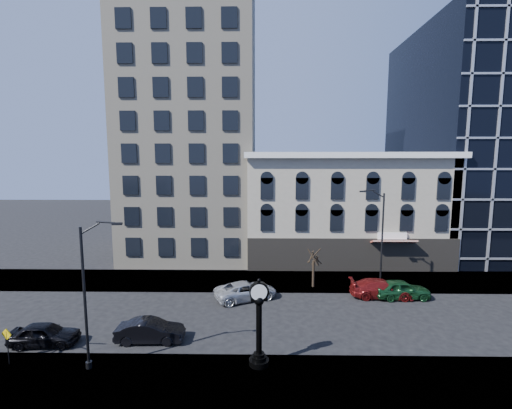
{
  "coord_description": "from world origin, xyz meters",
  "views": [
    {
      "loc": [
        2.44,
        -24.06,
        11.45
      ],
      "look_at": [
        2.0,
        4.0,
        8.0
      ],
      "focal_mm": 24.0,
      "sensor_mm": 36.0,
      "label": 1
    }
  ],
  "objects_px": {
    "street_lamp_near": "(94,256)",
    "car_near_b": "(150,331)",
    "car_near_a": "(45,334)",
    "warning_sign": "(7,340)",
    "street_clock": "(259,326)"
  },
  "relations": [
    {
      "from": "street_lamp_near",
      "to": "car_near_b",
      "type": "bearing_deg",
      "value": 54.09
    },
    {
      "from": "car_near_a",
      "to": "car_near_b",
      "type": "relative_size",
      "value": 0.96
    },
    {
      "from": "warning_sign",
      "to": "car_near_a",
      "type": "xyz_separation_m",
      "value": [
        0.62,
        2.28,
        -0.88
      ]
    },
    {
      "from": "street_clock",
      "to": "car_near_a",
      "type": "relative_size",
      "value": 1.21
    },
    {
      "from": "street_lamp_near",
      "to": "car_near_a",
      "type": "height_order",
      "value": "street_lamp_near"
    },
    {
      "from": "street_clock",
      "to": "street_lamp_near",
      "type": "xyz_separation_m",
      "value": [
        -8.82,
        -0.42,
        4.09
      ]
    },
    {
      "from": "street_clock",
      "to": "car_near_b",
      "type": "xyz_separation_m",
      "value": [
        -7.01,
        2.64,
        -1.68
      ]
    },
    {
      "from": "street_clock",
      "to": "warning_sign",
      "type": "xyz_separation_m",
      "value": [
        -14.15,
        -0.18,
        -0.81
      ]
    },
    {
      "from": "warning_sign",
      "to": "car_near_b",
      "type": "height_order",
      "value": "warning_sign"
    },
    {
      "from": "warning_sign",
      "to": "street_clock",
      "type": "bearing_deg",
      "value": 14.77
    },
    {
      "from": "street_clock",
      "to": "car_near_a",
      "type": "xyz_separation_m",
      "value": [
        -13.53,
        2.1,
        -1.68
      ]
    },
    {
      "from": "street_lamp_near",
      "to": "car_near_a",
      "type": "xyz_separation_m",
      "value": [
        -4.71,
        2.52,
        -5.78
      ]
    },
    {
      "from": "car_near_a",
      "to": "car_near_b",
      "type": "height_order",
      "value": "car_near_b"
    },
    {
      "from": "car_near_a",
      "to": "car_near_b",
      "type": "bearing_deg",
      "value": -89.08
    },
    {
      "from": "street_lamp_near",
      "to": "warning_sign",
      "type": "xyz_separation_m",
      "value": [
        -5.33,
        0.25,
        -4.9
      ]
    }
  ]
}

